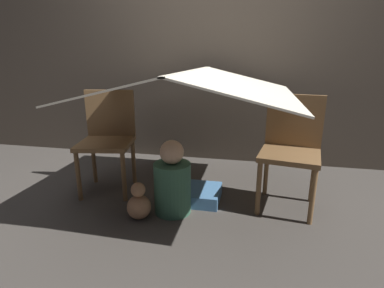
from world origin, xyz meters
The scene contains 8 objects.
ground_plane centered at (0.00, 0.00, 0.00)m, with size 8.80×8.80×0.00m, color #47423D.
wall_back centered at (0.00, 1.22, 1.25)m, with size 7.00×0.05×2.50m.
chair_left centered at (-0.75, 0.25, 0.47)m, with size 0.49×0.49×0.84m.
chair_right centered at (0.74, 0.25, 0.47)m, with size 0.49×0.49×0.84m.
sheet_canopy centered at (0.00, 0.18, 0.93)m, with size 1.47×1.48×0.18m.
person_front centered at (-0.10, -0.06, 0.23)m, with size 0.27×0.27×0.55m.
floor_cushion centered at (0.01, 0.17, 0.05)m, with size 0.43×0.34×0.10m.
plush_toy centered at (-0.31, -0.20, 0.11)m, with size 0.17×0.17×0.27m.
Camera 1 is at (0.46, -2.00, 1.12)m, focal length 28.00 mm.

